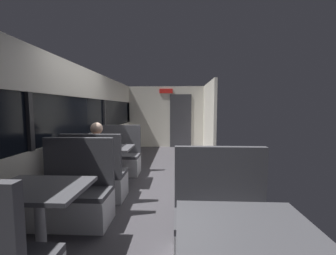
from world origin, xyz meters
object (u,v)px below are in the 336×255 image
object	(u,v)px
bench_near_window_facing_entry	(74,198)
dining_table_front_aisle	(245,239)
bench_mid_window_facing_entry	(119,159)
dining_table_mid_window	(109,152)
bench_mid_window_facing_end	(96,179)
bench_front_aisle_facing_entry	(222,226)
seated_passenger	(97,166)
dining_table_near_window	(39,197)

from	to	relation	value
bench_near_window_facing_entry	dining_table_front_aisle	size ratio (longest dim) A/B	1.22
bench_near_window_facing_entry	bench_mid_window_facing_entry	bearing A→B (deg)	90.00
dining_table_mid_window	bench_mid_window_facing_entry	world-z (taller)	bench_mid_window_facing_entry
bench_near_window_facing_entry	dining_table_front_aisle	xyz separation A→B (m)	(1.79, -1.30, 0.31)
dining_table_mid_window	dining_table_front_aisle	distance (m)	3.27
bench_mid_window_facing_end	dining_table_front_aisle	bearing A→B (deg)	-48.66
bench_mid_window_facing_entry	dining_table_front_aisle	size ratio (longest dim) A/B	1.22
dining_table_mid_window	bench_mid_window_facing_end	xyz separation A→B (m)	(0.00, -0.70, -0.31)
dining_table_front_aisle	bench_front_aisle_facing_entry	xyz separation A→B (m)	(0.00, 0.70, -0.31)
bench_near_window_facing_entry	bench_mid_window_facing_end	xyz separation A→B (m)	(0.00, 0.74, 0.00)
bench_mid_window_facing_end	bench_mid_window_facing_entry	size ratio (longest dim) A/B	1.00
bench_near_window_facing_entry	seated_passenger	bearing A→B (deg)	90.00
bench_near_window_facing_entry	dining_table_mid_window	world-z (taller)	bench_near_window_facing_entry
bench_near_window_facing_entry	seated_passenger	size ratio (longest dim) A/B	0.87
dining_table_near_window	bench_near_window_facing_entry	distance (m)	0.77
dining_table_mid_window	bench_front_aisle_facing_entry	world-z (taller)	bench_front_aisle_facing_entry
bench_near_window_facing_entry	bench_mid_window_facing_end	size ratio (longest dim) A/B	1.00
dining_table_near_window	bench_front_aisle_facing_entry	distance (m)	1.82
bench_front_aisle_facing_entry	dining_table_front_aisle	bearing A→B (deg)	-90.00
dining_table_near_window	dining_table_front_aisle	xyz separation A→B (m)	(1.79, -0.60, 0.00)
dining_table_near_window	bench_front_aisle_facing_entry	bearing A→B (deg)	3.18
dining_table_mid_window	bench_near_window_facing_entry	bearing A→B (deg)	-90.00
dining_table_front_aisle	bench_front_aisle_facing_entry	bearing A→B (deg)	90.00
dining_table_near_window	bench_mid_window_facing_entry	distance (m)	2.85
dining_table_mid_window	seated_passenger	xyz separation A→B (m)	(0.00, -0.63, -0.10)
bench_mid_window_facing_entry	bench_front_aisle_facing_entry	xyz separation A→B (m)	(1.79, -2.73, 0.00)
dining_table_front_aisle	bench_mid_window_facing_entry	bearing A→B (deg)	117.53
seated_passenger	dining_table_front_aisle	bearing A→B (deg)	-49.66
dining_table_near_window	dining_table_mid_window	distance (m)	2.13
bench_mid_window_facing_entry	seated_passenger	bearing A→B (deg)	-90.00
bench_front_aisle_facing_entry	seated_passenger	size ratio (longest dim) A/B	0.87
bench_mid_window_facing_entry	bench_mid_window_facing_end	bearing A→B (deg)	-90.00
dining_table_front_aisle	seated_passenger	distance (m)	2.77
bench_front_aisle_facing_entry	seated_passenger	world-z (taller)	seated_passenger
bench_near_window_facing_entry	dining_table_mid_window	size ratio (longest dim) A/B	1.22
bench_mid_window_facing_entry	seated_passenger	size ratio (longest dim) A/B	0.87
bench_mid_window_facing_end	dining_table_front_aisle	size ratio (longest dim) A/B	1.22
dining_table_near_window	bench_mid_window_facing_end	world-z (taller)	bench_mid_window_facing_end
dining_table_near_window	bench_mid_window_facing_end	xyz separation A→B (m)	(0.00, 1.44, -0.31)
seated_passenger	dining_table_mid_window	bearing A→B (deg)	90.00
bench_mid_window_facing_end	bench_front_aisle_facing_entry	distance (m)	2.23
bench_near_window_facing_entry	bench_mid_window_facing_end	world-z (taller)	same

